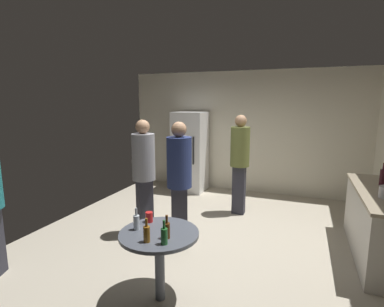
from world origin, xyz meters
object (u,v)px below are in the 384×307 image
(beer_bottle_amber, at_px, (147,233))
(person_in_olive_shirt, at_px, (240,157))
(beer_bottle_green, at_px, (164,236))
(plastic_cup_red, at_px, (149,217))
(wine_bottle_on_counter, at_px, (383,177))
(beer_bottle_clear, at_px, (136,222))
(refrigerator, at_px, (190,152))
(person_in_navy_shirt, at_px, (179,175))
(person_in_gray_shirt, at_px, (144,169))
(beer_bottle_brown, at_px, (167,230))
(foreground_table, at_px, (159,242))

(beer_bottle_amber, bearing_deg, person_in_olive_shirt, 84.86)
(beer_bottle_green, bearing_deg, beer_bottle_amber, -173.92)
(plastic_cup_red, bearing_deg, wine_bottle_on_counter, 36.56)
(beer_bottle_clear, bearing_deg, refrigerator, 103.15)
(person_in_navy_shirt, bearing_deg, person_in_gray_shirt, -126.11)
(plastic_cup_red, bearing_deg, beer_bottle_brown, -38.96)
(person_in_gray_shirt, bearing_deg, beer_bottle_brown, -13.41)
(beer_bottle_amber, xyz_separation_m, beer_bottle_clear, (-0.23, 0.20, 0.00))
(plastic_cup_red, bearing_deg, person_in_olive_shirt, 79.29)
(beer_bottle_amber, bearing_deg, foreground_table, 87.53)
(refrigerator, distance_m, beer_bottle_clear, 3.84)
(refrigerator, xyz_separation_m, beer_bottle_clear, (0.87, -3.74, -0.08))
(refrigerator, relative_size, person_in_gray_shirt, 1.02)
(beer_bottle_brown, bearing_deg, beer_bottle_green, -75.86)
(person_in_navy_shirt, bearing_deg, beer_bottle_clear, -20.99)
(refrigerator, xyz_separation_m, person_in_navy_shirt, (0.85, -2.59, 0.13))
(beer_bottle_brown, bearing_deg, person_in_navy_shirt, 107.93)
(wine_bottle_on_counter, relative_size, person_in_gray_shirt, 0.18)
(beer_bottle_brown, height_order, person_in_gray_shirt, person_in_gray_shirt)
(person_in_olive_shirt, distance_m, person_in_navy_shirt, 1.62)
(plastic_cup_red, bearing_deg, refrigerator, 104.28)
(beer_bottle_clear, height_order, person_in_olive_shirt, person_in_olive_shirt)
(refrigerator, height_order, beer_bottle_green, refrigerator)
(wine_bottle_on_counter, bearing_deg, beer_bottle_clear, -140.64)
(beer_bottle_amber, xyz_separation_m, beer_bottle_green, (0.17, 0.02, 0.00))
(wine_bottle_on_counter, relative_size, plastic_cup_red, 2.82)
(wine_bottle_on_counter, relative_size, beer_bottle_green, 1.35)
(foreground_table, xyz_separation_m, person_in_navy_shirt, (-0.26, 1.12, 0.40))
(beer_bottle_amber, bearing_deg, wine_bottle_on_counter, 44.59)
(beer_bottle_amber, xyz_separation_m, person_in_olive_shirt, (0.26, 2.89, 0.24))
(foreground_table, relative_size, beer_bottle_brown, 3.48)
(foreground_table, height_order, person_in_gray_shirt, person_in_gray_shirt)
(refrigerator, distance_m, person_in_navy_shirt, 2.73)
(refrigerator, height_order, plastic_cup_red, refrigerator)
(beer_bottle_brown, relative_size, person_in_navy_shirt, 0.13)
(beer_bottle_brown, distance_m, person_in_gray_shirt, 1.74)
(foreground_table, bearing_deg, person_in_gray_shirt, 125.29)
(person_in_olive_shirt, bearing_deg, person_in_gray_shirt, -39.37)
(beer_bottle_amber, bearing_deg, plastic_cup_red, 116.44)
(wine_bottle_on_counter, relative_size, person_in_navy_shirt, 0.18)
(person_in_olive_shirt, bearing_deg, plastic_cup_red, -10.05)
(beer_bottle_green, bearing_deg, refrigerator, 108.01)
(foreground_table, bearing_deg, beer_bottle_green, -52.30)
(wine_bottle_on_counter, bearing_deg, beer_bottle_amber, -135.41)
(plastic_cup_red, height_order, person_in_gray_shirt, person_in_gray_shirt)
(beer_bottle_clear, bearing_deg, person_in_navy_shirt, 91.03)
(beer_bottle_clear, bearing_deg, foreground_table, 6.70)
(foreground_table, xyz_separation_m, plastic_cup_red, (-0.22, 0.19, 0.16))
(beer_bottle_brown, distance_m, person_in_navy_shirt, 1.29)
(beer_bottle_amber, distance_m, plastic_cup_red, 0.47)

